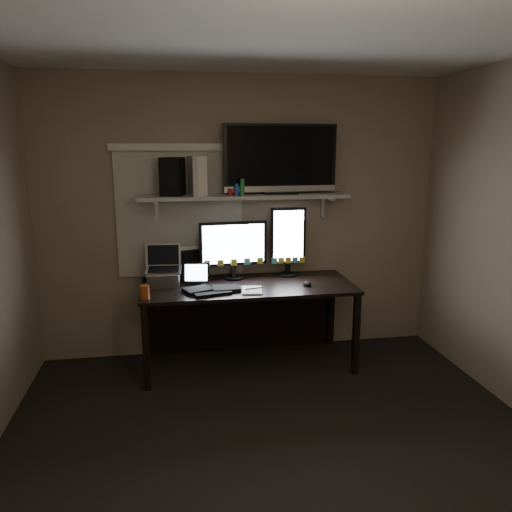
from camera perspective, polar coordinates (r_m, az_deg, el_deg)
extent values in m
plane|color=black|center=(3.31, 3.20, -22.50)|extent=(3.60, 3.60, 0.00)
plane|color=silver|center=(2.77, 3.89, 25.07)|extent=(3.60, 3.60, 0.00)
plane|color=#7D6959|center=(4.52, -1.66, 4.35)|extent=(3.60, 0.00, 3.60)
cube|color=silver|center=(4.46, -8.67, 4.74)|extent=(1.10, 0.02, 1.10)
cube|color=black|center=(4.27, -0.91, -3.49)|extent=(1.80, 0.75, 0.03)
cube|color=black|center=(4.72, -1.55, -6.56)|extent=(1.80, 0.02, 0.70)
cube|color=black|center=(4.04, -12.49, -10.26)|extent=(0.05, 0.05, 0.70)
cube|color=black|center=(4.30, 11.36, -8.80)|extent=(0.05, 0.05, 0.70)
cube|color=black|center=(4.67, -12.12, -7.08)|extent=(0.05, 0.05, 0.70)
cube|color=black|center=(4.89, 8.56, -6.01)|extent=(0.05, 0.05, 0.70)
cube|color=#A4A4A0|center=(4.32, -1.35, 6.84)|extent=(1.80, 0.35, 0.03)
cube|color=black|center=(4.41, -2.61, 0.73)|extent=(0.60, 0.12, 0.53)
cube|color=black|center=(4.50, 3.69, 1.68)|extent=(0.32, 0.07, 0.64)
cube|color=black|center=(4.10, -5.03, -3.81)|extent=(0.49, 0.28, 0.03)
ellipsoid|color=black|center=(4.26, 5.87, -3.14)|extent=(0.07, 0.10, 0.04)
cube|color=white|center=(4.08, -0.46, -3.95)|extent=(0.19, 0.25, 0.01)
cube|color=black|center=(4.27, -6.86, -2.02)|extent=(0.23, 0.13, 0.19)
cube|color=black|center=(4.46, -8.07, -0.84)|extent=(0.24, 0.17, 0.28)
cube|color=silver|center=(4.27, -10.53, -1.18)|extent=(0.32, 0.26, 0.34)
cylinder|color=brown|center=(3.96, -12.62, -4.06)|extent=(0.09, 0.09, 0.11)
cube|color=black|center=(4.39, 2.79, 10.99)|extent=(1.00, 0.21, 0.59)
cube|color=beige|center=(4.30, -6.75, 9.10)|extent=(0.16, 0.29, 0.33)
cube|color=black|center=(4.29, -9.52, 8.94)|extent=(0.22, 0.25, 0.32)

